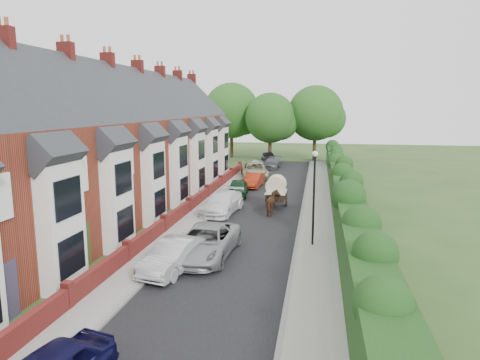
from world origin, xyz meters
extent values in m
plane|color=#2D4C1E|center=(0.00, 0.00, 0.00)|extent=(140.00, 140.00, 0.00)
cube|color=black|center=(-0.50, 11.00, 0.01)|extent=(6.00, 58.00, 0.02)
cube|color=gray|center=(3.60, 11.00, 0.06)|extent=(2.20, 58.00, 0.12)
cube|color=gray|center=(-4.35, 11.00, 0.06)|extent=(1.70, 58.00, 0.12)
cube|color=gray|center=(2.55, 11.00, 0.07)|extent=(0.18, 58.00, 0.13)
cube|color=gray|center=(-3.55, 11.00, 0.07)|extent=(0.18, 58.00, 0.13)
cube|color=#123914|center=(5.40, 11.00, 1.25)|extent=(1.50, 58.00, 2.50)
cube|color=#973726|center=(-11.00, 10.00, 3.25)|extent=(8.00, 40.00, 6.50)
cube|color=#292B30|center=(-11.00, 10.00, 6.50)|extent=(8.00, 40.20, 8.00)
cube|color=#3F2D2D|center=(-6.96, -6.00, 1.05)|extent=(0.08, 0.90, 2.10)
cube|color=white|center=(-6.65, -3.10, 2.60)|extent=(0.70, 2.40, 5.20)
cube|color=black|center=(-6.28, -3.10, 1.40)|extent=(0.06, 1.80, 1.60)
cube|color=black|center=(-6.28, -3.10, 3.80)|extent=(0.06, 1.80, 1.60)
cube|color=#292B30|center=(-6.80, -3.10, 5.60)|extent=(1.70, 2.60, 1.70)
cube|color=#3F2D2D|center=(-6.96, -1.00, 1.05)|extent=(0.08, 0.90, 2.10)
cube|color=white|center=(-6.95, -1.10, 4.40)|extent=(0.12, 1.20, 1.60)
cube|color=white|center=(-6.65, 1.90, 2.60)|extent=(0.70, 2.40, 5.20)
cube|color=black|center=(-6.28, 1.90, 1.40)|extent=(0.06, 1.80, 1.60)
cube|color=black|center=(-6.28, 1.90, 3.80)|extent=(0.06, 1.80, 1.60)
cube|color=#292B30|center=(-6.80, 1.90, 5.60)|extent=(1.70, 2.60, 1.70)
cube|color=#3F2D2D|center=(-6.96, 4.00, 1.05)|extent=(0.08, 0.90, 2.10)
cube|color=white|center=(-6.95, 3.90, 4.40)|extent=(0.12, 1.20, 1.60)
cube|color=white|center=(-6.65, 6.90, 2.60)|extent=(0.70, 2.40, 5.20)
cube|color=black|center=(-6.28, 6.90, 1.40)|extent=(0.06, 1.80, 1.60)
cube|color=black|center=(-6.28, 6.90, 3.80)|extent=(0.06, 1.80, 1.60)
cube|color=#292B30|center=(-6.80, 6.90, 5.60)|extent=(1.70, 2.60, 1.70)
cube|color=#3F2D2D|center=(-6.96, 9.00, 1.05)|extent=(0.08, 0.90, 2.10)
cube|color=white|center=(-6.95, 8.90, 4.40)|extent=(0.12, 1.20, 1.60)
cube|color=white|center=(-6.65, 11.90, 2.60)|extent=(0.70, 2.40, 5.20)
cube|color=black|center=(-6.28, 11.90, 1.40)|extent=(0.06, 1.80, 1.60)
cube|color=black|center=(-6.28, 11.90, 3.80)|extent=(0.06, 1.80, 1.60)
cube|color=#292B30|center=(-6.80, 11.90, 5.60)|extent=(1.70, 2.60, 1.70)
cube|color=#3F2D2D|center=(-6.96, 14.00, 1.05)|extent=(0.08, 0.90, 2.10)
cube|color=white|center=(-6.95, 13.90, 4.40)|extent=(0.12, 1.20, 1.60)
cube|color=white|center=(-6.65, 16.90, 2.60)|extent=(0.70, 2.40, 5.20)
cube|color=black|center=(-6.28, 16.90, 1.40)|extent=(0.06, 1.80, 1.60)
cube|color=black|center=(-6.28, 16.90, 3.80)|extent=(0.06, 1.80, 1.60)
cube|color=#292B30|center=(-6.80, 16.90, 5.60)|extent=(1.70, 2.60, 1.70)
cube|color=#3F2D2D|center=(-6.96, 19.00, 1.05)|extent=(0.08, 0.90, 2.10)
cube|color=white|center=(-6.95, 18.90, 4.40)|extent=(0.12, 1.20, 1.60)
cube|color=white|center=(-6.65, 21.90, 2.60)|extent=(0.70, 2.40, 5.20)
cube|color=black|center=(-6.28, 21.90, 1.40)|extent=(0.06, 1.80, 1.60)
cube|color=black|center=(-6.28, 21.90, 3.80)|extent=(0.06, 1.80, 1.60)
cube|color=#292B30|center=(-6.80, 21.90, 5.60)|extent=(1.70, 2.60, 1.70)
cube|color=#3F2D2D|center=(-6.96, 24.00, 1.05)|extent=(0.08, 0.90, 2.10)
cube|color=white|center=(-6.95, 23.90, 4.40)|extent=(0.12, 1.20, 1.60)
cube|color=white|center=(-6.65, 26.90, 2.60)|extent=(0.70, 2.40, 5.20)
cube|color=black|center=(-6.28, 26.90, 1.40)|extent=(0.06, 1.80, 1.60)
cube|color=black|center=(-6.28, 26.90, 3.80)|extent=(0.06, 1.80, 1.60)
cube|color=#292B30|center=(-6.80, 26.90, 5.60)|extent=(1.70, 2.60, 1.70)
cube|color=#3F2D2D|center=(-6.96, 29.00, 1.05)|extent=(0.08, 0.90, 2.10)
cube|color=white|center=(-6.95, 28.90, 4.40)|extent=(0.12, 1.20, 1.60)
cube|color=maroon|center=(-11.00, 0.00, 10.30)|extent=(0.90, 0.50, 1.60)
cylinder|color=brown|center=(-10.80, 0.00, 11.25)|extent=(0.20, 0.20, 0.50)
cube|color=maroon|center=(-11.00, 5.00, 10.30)|extent=(0.90, 0.50, 1.60)
cylinder|color=brown|center=(-11.20, 5.00, 11.25)|extent=(0.20, 0.20, 0.50)
cylinder|color=brown|center=(-10.80, 5.00, 11.25)|extent=(0.20, 0.20, 0.50)
cube|color=maroon|center=(-11.00, 10.00, 10.30)|extent=(0.90, 0.50, 1.60)
cylinder|color=brown|center=(-11.20, 10.00, 11.25)|extent=(0.20, 0.20, 0.50)
cylinder|color=brown|center=(-10.80, 10.00, 11.25)|extent=(0.20, 0.20, 0.50)
cube|color=maroon|center=(-11.00, 15.00, 10.30)|extent=(0.90, 0.50, 1.60)
cylinder|color=brown|center=(-11.20, 15.00, 11.25)|extent=(0.20, 0.20, 0.50)
cylinder|color=brown|center=(-10.80, 15.00, 11.25)|extent=(0.20, 0.20, 0.50)
cube|color=maroon|center=(-11.00, 20.00, 10.30)|extent=(0.90, 0.50, 1.60)
cylinder|color=brown|center=(-11.20, 20.00, 11.25)|extent=(0.20, 0.20, 0.50)
cylinder|color=brown|center=(-10.80, 20.00, 11.25)|extent=(0.20, 0.20, 0.50)
cube|color=maroon|center=(-11.00, 25.00, 10.30)|extent=(0.90, 0.50, 1.60)
cylinder|color=brown|center=(-11.20, 25.00, 11.25)|extent=(0.20, 0.20, 0.50)
cylinder|color=brown|center=(-10.80, 25.00, 11.25)|extent=(0.20, 0.20, 0.50)
cube|color=maroon|center=(-11.00, 30.00, 10.30)|extent=(0.90, 0.50, 1.60)
cylinder|color=brown|center=(-11.20, 30.00, 11.25)|extent=(0.20, 0.20, 0.50)
cylinder|color=brown|center=(-10.80, 30.00, 11.25)|extent=(0.20, 0.20, 0.50)
cube|color=maroon|center=(-5.35, -7.50, 0.45)|extent=(0.30, 4.70, 0.90)
cube|color=maroon|center=(-5.35, -2.50, 0.45)|extent=(0.30, 4.70, 0.90)
cube|color=maroon|center=(-5.35, 2.50, 0.45)|extent=(0.30, 4.70, 0.90)
cube|color=maroon|center=(-5.35, 7.50, 0.45)|extent=(0.30, 4.70, 0.90)
cube|color=maroon|center=(-5.35, 12.50, 0.45)|extent=(0.30, 4.70, 0.90)
cube|color=maroon|center=(-5.35, 17.50, 0.45)|extent=(0.30, 4.70, 0.90)
cube|color=maroon|center=(-5.35, 22.50, 0.45)|extent=(0.30, 4.70, 0.90)
cube|color=maroon|center=(-5.35, 27.50, 0.45)|extent=(0.30, 4.70, 0.90)
cube|color=maroon|center=(-5.35, -5.00, 0.55)|extent=(0.35, 0.35, 1.10)
cube|color=maroon|center=(-5.35, 0.00, 0.55)|extent=(0.35, 0.35, 1.10)
cube|color=maroon|center=(-5.35, 5.00, 0.55)|extent=(0.35, 0.35, 1.10)
cube|color=maroon|center=(-5.35, 10.00, 0.55)|extent=(0.35, 0.35, 1.10)
cube|color=maroon|center=(-5.35, 15.00, 0.55)|extent=(0.35, 0.35, 1.10)
cube|color=maroon|center=(-5.35, 20.00, 0.55)|extent=(0.35, 0.35, 1.10)
cube|color=maroon|center=(-5.35, 25.00, 0.55)|extent=(0.35, 0.35, 1.10)
cube|color=maroon|center=(-5.35, 30.00, 0.55)|extent=(0.35, 0.35, 1.10)
cylinder|color=black|center=(3.40, 4.00, 2.40)|extent=(0.12, 0.12, 4.80)
cylinder|color=black|center=(3.40, 4.00, 4.85)|extent=(0.20, 0.20, 0.10)
sphere|color=silver|center=(3.40, 4.00, 5.00)|extent=(0.32, 0.32, 0.32)
cylinder|color=#332316|center=(-3.00, 40.00, 2.38)|extent=(0.50, 0.50, 4.75)
sphere|color=#1F4D19|center=(-3.00, 40.00, 5.89)|extent=(6.80, 6.80, 6.80)
sphere|color=#1F4D19|center=(-1.64, 40.30, 5.23)|extent=(4.76, 4.76, 4.76)
cylinder|color=#332316|center=(3.00, 42.00, 2.62)|extent=(0.50, 0.50, 5.25)
sphere|color=#1F4D19|center=(3.00, 42.00, 6.51)|extent=(7.60, 7.60, 7.60)
sphere|color=#1F4D19|center=(4.52, 42.30, 5.78)|extent=(5.32, 5.32, 5.32)
cylinder|color=#332316|center=(-9.00, 43.00, 2.75)|extent=(0.50, 0.50, 5.50)
sphere|color=#1F4D19|center=(-9.00, 43.00, 6.82)|extent=(8.00, 8.00, 8.00)
sphere|color=#1F4D19|center=(-7.40, 43.30, 6.05)|extent=(5.60, 5.60, 5.60)
imported|color=#B4B4B9|center=(-2.76, -0.60, 0.72)|extent=(2.35, 4.57, 1.43)
imported|color=#95989C|center=(-1.81, 1.40, 0.78)|extent=(2.81, 5.72, 1.56)
imported|color=white|center=(-3.00, 10.28, 0.74)|extent=(2.62, 5.29, 1.48)
imported|color=#10371D|center=(-3.00, 16.20, 0.68)|extent=(1.99, 4.15, 1.37)
imported|color=#9B2910|center=(-2.28, 20.38, 0.65)|extent=(1.63, 4.03, 1.30)
imported|color=tan|center=(-3.00, 25.54, 0.79)|extent=(3.84, 6.16, 1.59)
imported|color=#52565A|center=(-1.94, 33.00, 0.64)|extent=(2.23, 4.58, 1.28)
imported|color=black|center=(-3.00, 38.60, 0.73)|extent=(2.67, 4.54, 1.45)
imported|color=#4F2E1C|center=(0.59, 10.36, 0.83)|extent=(0.92, 1.98, 1.67)
cube|color=black|center=(0.59, 12.47, 0.94)|extent=(1.33, 2.22, 0.56)
cylinder|color=beige|center=(0.59, 12.47, 1.72)|extent=(1.44, 1.39, 1.44)
cube|color=beige|center=(0.59, 12.47, 1.22)|extent=(1.47, 2.28, 0.04)
cylinder|color=black|center=(-0.13, 13.14, 0.50)|extent=(0.09, 1.00, 1.00)
cylinder|color=black|center=(1.31, 13.14, 0.50)|extent=(0.09, 1.00, 1.00)
cylinder|color=black|center=(0.20, 11.25, 1.00)|extent=(0.06, 2.00, 0.06)
cylinder|color=black|center=(0.98, 11.25, 1.00)|extent=(0.06, 2.00, 0.06)
camera|label=1|loc=(3.56, -18.37, 7.43)|focal=32.00mm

